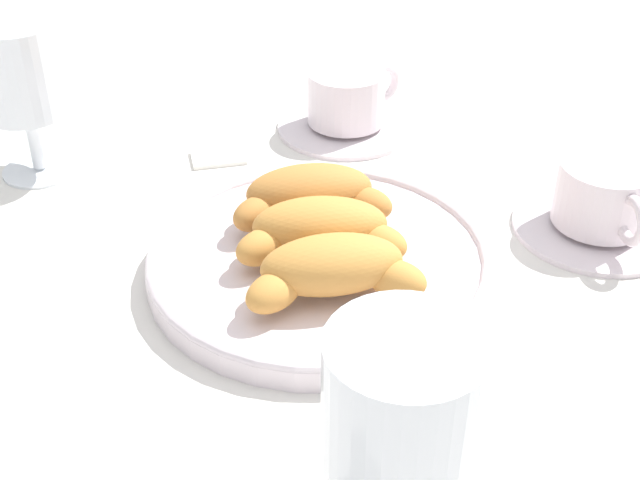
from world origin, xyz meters
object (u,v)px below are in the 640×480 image
(coffee_cup_far, at_px, (347,105))
(juice_glass_right, at_px, (401,419))
(pastry_plate, at_px, (320,260))
(croissant_extra, at_px, (333,269))
(juice_glass_left, at_px, (21,77))
(sugar_packet, at_px, (218,155))
(coffee_cup_near, at_px, (602,204))
(croissant_small, at_px, (320,230))
(croissant_large, at_px, (310,195))

(coffee_cup_far, bearing_deg, juice_glass_right, 75.95)
(pastry_plate, distance_m, croissant_extra, 0.06)
(juice_glass_left, height_order, sugar_packet, juice_glass_left)
(croissant_extra, relative_size, juice_glass_left, 0.97)
(croissant_extra, height_order, juice_glass_left, juice_glass_left)
(croissant_extra, distance_m, juice_glass_right, 0.20)
(pastry_plate, xyz_separation_m, croissant_extra, (0.01, 0.05, 0.03))
(pastry_plate, distance_m, coffee_cup_near, 0.23)
(croissant_small, relative_size, juice_glass_left, 0.96)
(pastry_plate, bearing_deg, juice_glass_right, 83.61)
(croissant_extra, xyz_separation_m, juice_glass_left, (0.20, -0.27, 0.05))
(coffee_cup_near, bearing_deg, croissant_extra, 11.33)
(coffee_cup_near, relative_size, juice_glass_right, 0.97)
(croissant_small, bearing_deg, coffee_cup_near, 179.58)
(sugar_packet, bearing_deg, juice_glass_left, -4.83)
(coffee_cup_near, bearing_deg, coffee_cup_far, -58.07)
(croissant_small, bearing_deg, juice_glass_right, 83.67)
(coffee_cup_far, distance_m, juice_glass_left, 0.30)
(pastry_plate, height_order, juice_glass_right, juice_glass_right)
(croissant_small, bearing_deg, juice_glass_left, -47.27)
(coffee_cup_near, xyz_separation_m, coffee_cup_far, (0.14, -0.23, 0.00))
(croissant_small, xyz_separation_m, croissant_extra, (0.00, 0.05, 0.00))
(sugar_packet, bearing_deg, coffee_cup_near, 146.48)
(croissant_large, height_order, juice_glass_left, juice_glass_left)
(croissant_large, xyz_separation_m, juice_glass_right, (0.03, 0.29, 0.05))
(croissant_large, relative_size, coffee_cup_far, 1.00)
(croissant_extra, bearing_deg, juice_glass_right, 83.45)
(coffee_cup_near, distance_m, juice_glass_right, 0.36)
(croissant_small, distance_m, sugar_packet, 0.21)
(croissant_large, height_order, coffee_cup_near, croissant_large)
(croissant_large, height_order, coffee_cup_far, croissant_large)
(pastry_plate, xyz_separation_m, juice_glass_right, (0.03, 0.24, 0.08))
(coffee_cup_far, bearing_deg, juice_glass_left, 1.46)
(pastry_plate, relative_size, coffee_cup_near, 1.93)
(pastry_plate, relative_size, coffee_cup_far, 1.93)
(coffee_cup_near, bearing_deg, croissant_small, -0.42)
(croissant_large, relative_size, coffee_cup_near, 1.00)
(croissant_small, xyz_separation_m, juice_glass_left, (0.21, -0.22, 0.05))
(croissant_large, distance_m, croissant_small, 0.05)
(juice_glass_right, bearing_deg, sugar_packet, -87.75)
(pastry_plate, bearing_deg, croissant_extra, 84.16)
(croissant_small, bearing_deg, sugar_packet, -77.72)
(pastry_plate, xyz_separation_m, coffee_cup_far, (-0.09, -0.23, 0.01))
(croissant_small, bearing_deg, croissant_extra, 84.52)
(croissant_large, bearing_deg, croissant_small, 83.79)
(coffee_cup_far, bearing_deg, croissant_small, 68.43)
(pastry_plate, relative_size, sugar_packet, 5.24)
(croissant_extra, height_order, coffee_cup_near, croissant_extra)
(pastry_plate, xyz_separation_m, coffee_cup_near, (-0.23, 0.00, 0.01))
(croissant_large, xyz_separation_m, coffee_cup_far, (-0.09, -0.18, -0.01))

